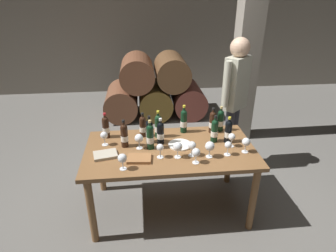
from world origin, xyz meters
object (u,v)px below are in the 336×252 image
at_px(wine_bottle_8, 161,133).
at_px(wine_bottle_11, 228,131).
at_px(wine_bottle_9, 150,136).
at_px(wine_glass_8, 178,147).
at_px(leather_ledger, 139,159).
at_px(wine_bottle_6, 215,130).
at_px(wine_glass_2, 122,159).
at_px(wine_bottle_2, 106,127).
at_px(wine_glass_9, 210,146).
at_px(wine_bottle_1, 184,121).
at_px(wine_glass_0, 246,142).
at_px(wine_bottle_7, 158,126).
at_px(wine_bottle_5, 124,135).
at_px(dining_table, 170,156).
at_px(wine_glass_3, 196,153).
at_px(serving_plate, 180,145).
at_px(wine_glass_7, 192,146).
at_px(wine_bottle_4, 143,126).
at_px(wine_glass_6, 139,139).
at_px(wine_bottle_10, 220,120).
at_px(sommelier_presenting, 235,93).
at_px(wine_glass_1, 160,148).
at_px(wine_bottle_0, 212,122).
at_px(wine_glass_10, 104,136).
at_px(tasting_notebook, 105,155).
at_px(wine_glass_5, 228,146).
at_px(wine_glass_4, 232,137).

relative_size(wine_bottle_8, wine_bottle_11, 0.99).
bearing_deg(wine_bottle_9, wine_glass_8, -38.24).
relative_size(wine_bottle_8, leather_ledger, 1.29).
xyz_separation_m(wine_bottle_6, wine_bottle_8, (-0.56, 0.01, -0.00)).
distance_m(wine_bottle_11, wine_glass_2, 1.13).
distance_m(wine_bottle_2, wine_glass_9, 1.13).
xyz_separation_m(wine_bottle_1, wine_glass_9, (0.16, -0.54, -0.02)).
relative_size(wine_glass_0, wine_glass_8, 0.96).
distance_m(wine_bottle_6, wine_bottle_7, 0.59).
relative_size(wine_bottle_11, wine_glass_0, 1.85).
bearing_deg(wine_bottle_5, dining_table, -10.55).
distance_m(wine_bottle_7, wine_bottle_11, 0.73).
distance_m(wine_glass_3, serving_plate, 0.36).
distance_m(dining_table, wine_glass_7, 0.32).
xyz_separation_m(wine_bottle_4, wine_glass_6, (-0.04, -0.26, -0.01)).
distance_m(wine_bottle_10, wine_glass_0, 0.50).
distance_m(wine_bottle_2, sommelier_presenting, 1.61).
bearing_deg(wine_glass_9, wine_glass_8, 175.23).
relative_size(dining_table, wine_bottle_9, 5.49).
height_order(wine_glass_1, wine_glass_3, wine_glass_3).
relative_size(wine_bottle_5, serving_plate, 1.22).
xyz_separation_m(wine_bottle_0, wine_glass_10, (-1.16, -0.17, -0.02)).
height_order(wine_glass_3, wine_glass_9, wine_glass_9).
bearing_deg(wine_bottle_5, wine_bottle_1, 21.86).
distance_m(wine_bottle_7, wine_bottle_9, 0.26).
relative_size(wine_bottle_9, leather_ledger, 1.41).
distance_m(wine_bottle_0, serving_plate, 0.49).
height_order(wine_bottle_5, wine_glass_9, wine_bottle_5).
xyz_separation_m(wine_bottle_1, tasting_notebook, (-0.82, -0.43, -0.12)).
bearing_deg(wine_glass_10, sommelier_presenting, 21.84).
distance_m(wine_glass_8, tasting_notebook, 0.70).
relative_size(wine_bottle_0, serving_plate, 1.22).
distance_m(wine_glass_1, wine_glass_10, 0.62).
relative_size(wine_bottle_8, wine_glass_10, 1.89).
relative_size(dining_table, wine_bottle_1, 5.33).
height_order(wine_bottle_11, leather_ledger, wine_bottle_11).
xyz_separation_m(wine_bottle_5, wine_glass_2, (-0.00, -0.41, -0.02)).
height_order(wine_glass_2, wine_glass_10, wine_glass_2).
distance_m(wine_glass_3, wine_glass_10, 0.96).
relative_size(wine_bottle_10, leather_ledger, 1.32).
bearing_deg(tasting_notebook, wine_glass_1, -20.45).
distance_m(wine_bottle_9, wine_glass_0, 0.93).
distance_m(wine_glass_7, tasting_notebook, 0.83).
height_order(wine_glass_5, leather_ledger, wine_glass_5).
xyz_separation_m(wine_bottle_0, wine_glass_0, (0.22, -0.45, -0.02)).
bearing_deg(wine_bottle_9, wine_bottle_6, 6.36).
distance_m(wine_bottle_0, wine_bottle_4, 0.76).
xyz_separation_m(wine_bottle_4, wine_glass_4, (0.88, -0.32, -0.02)).
bearing_deg(wine_bottle_10, wine_bottle_0, -161.79).
relative_size(wine_bottle_9, wine_bottle_11, 1.09).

